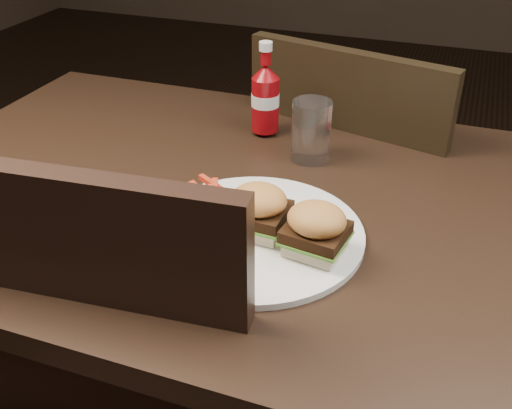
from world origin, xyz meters
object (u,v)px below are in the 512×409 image
(chair_far, at_px, (370,215))
(tumbler, at_px, (311,131))
(plate, at_px, (254,234))
(dining_table, at_px, (236,200))
(ketchup_bottle, at_px, (265,105))

(chair_far, relative_size, tumbler, 4.05)
(plate, xyz_separation_m, tumbler, (0.01, 0.27, 0.05))
(chair_far, bearing_deg, plate, 95.61)
(dining_table, relative_size, plate, 3.70)
(dining_table, relative_size, ketchup_bottle, 11.34)
(chair_far, relative_size, ketchup_bottle, 4.22)
(ketchup_bottle, bearing_deg, tumbler, -33.71)
(dining_table, xyz_separation_m, chair_far, (0.16, 0.50, -0.30))
(chair_far, xyz_separation_m, plate, (-0.09, -0.62, 0.33))
(plate, bearing_deg, ketchup_bottle, 106.47)
(chair_far, relative_size, plate, 1.38)
(ketchup_bottle, height_order, tumbler, ketchup_bottle)
(dining_table, bearing_deg, plate, -57.42)
(dining_table, relative_size, tumbler, 10.90)
(tumbler, bearing_deg, ketchup_bottle, 146.29)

